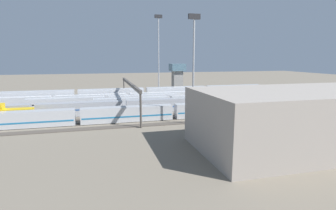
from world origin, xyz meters
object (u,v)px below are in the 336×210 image
at_px(light_mast_1, 194,55).
at_px(signal_gantry, 130,86).
at_px(train_on_track_4, 158,105).
at_px(train_on_track_3, 198,100).
at_px(train_on_track_1, 162,98).
at_px(train_on_track_0, 145,95).
at_px(train_on_track_2, 106,102).
at_px(train_on_track_5, 10,115).
at_px(light_mast_0, 159,48).
at_px(train_on_track_6, 165,112).
at_px(control_tower, 177,77).
at_px(maintenance_shed, 297,119).

xyz_separation_m(light_mast_1, signal_gantry, (12.72, -19.57, -8.94)).
distance_m(train_on_track_4, train_on_track_3, 15.61).
height_order(train_on_track_1, light_mast_1, light_mast_1).
distance_m(train_on_track_0, train_on_track_2, 17.49).
xyz_separation_m(train_on_track_1, train_on_track_4, (4.94, 15.00, 0.08)).
bearing_deg(train_on_track_2, signal_gantry, 132.50).
bearing_deg(train_on_track_1, train_on_track_2, 14.31).
xyz_separation_m(train_on_track_4, signal_gantry, (7.80, -2.50, 5.67)).
height_order(train_on_track_5, light_mast_0, light_mast_0).
relative_size(train_on_track_2, signal_gantry, 1.18).
bearing_deg(train_on_track_5, train_on_track_2, -147.68).
bearing_deg(train_on_track_3, train_on_track_6, 45.16).
relative_size(train_on_track_3, light_mast_0, 2.10).
distance_m(train_on_track_2, control_tower, 37.94).
bearing_deg(light_mast_0, train_on_track_6, 80.22).
xyz_separation_m(train_on_track_4, light_mast_1, (-4.92, 17.07, 14.61)).
height_order(train_on_track_5, maintenance_shed, maintenance_shed).
xyz_separation_m(train_on_track_2, light_mast_0, (-20.13, -12.42, 17.68)).
distance_m(train_on_track_1, train_on_track_4, 15.79).
bearing_deg(train_on_track_2, train_on_track_1, -165.69).
bearing_deg(signal_gantry, train_on_track_4, 162.23).
xyz_separation_m(train_on_track_1, light_mast_1, (0.01, 32.07, 14.68)).
xyz_separation_m(train_on_track_1, train_on_track_0, (5.27, -5.00, 0.61)).
height_order(train_on_track_5, light_mast_1, light_mast_1).
relative_size(train_on_track_2, maintenance_shed, 1.30).
bearing_deg(train_on_track_5, light_mast_1, 164.43).
bearing_deg(train_on_track_4, train_on_track_5, 7.42).
height_order(train_on_track_6, train_on_track_0, train_on_track_0).
bearing_deg(train_on_track_1, signal_gantry, 44.47).
xyz_separation_m(train_on_track_3, light_mast_0, (9.33, -17.42, 17.61)).
bearing_deg(train_on_track_1, train_on_track_5, 24.78).
bearing_deg(light_mast_0, control_tower, -137.08).
distance_m(train_on_track_2, train_on_track_5, 28.06).
distance_m(train_on_track_1, control_tower, 20.94).
relative_size(train_on_track_6, train_on_track_2, 1.92).
xyz_separation_m(train_on_track_1, light_mast_0, (-0.52, -7.42, 17.70)).
distance_m(train_on_track_5, control_tower, 65.75).
bearing_deg(train_on_track_5, train_on_track_0, -146.69).
relative_size(train_on_track_1, control_tower, 8.86).
bearing_deg(maintenance_shed, train_on_track_2, -55.87).
height_order(train_on_track_2, train_on_track_3, train_on_track_3).
relative_size(signal_gantry, control_tower, 2.96).
bearing_deg(light_mast_1, signal_gantry, -56.97).
relative_size(train_on_track_1, train_on_track_3, 1.80).
bearing_deg(maintenance_shed, signal_gantry, -57.66).
xyz_separation_m(train_on_track_0, control_tower, (-16.04, -11.95, 5.31)).
distance_m(train_on_track_3, control_tower, 27.59).
bearing_deg(train_on_track_3, train_on_track_4, 18.68).
relative_size(train_on_track_0, train_on_track_4, 0.83).
xyz_separation_m(light_mast_0, light_mast_1, (0.53, 39.49, -3.02)).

